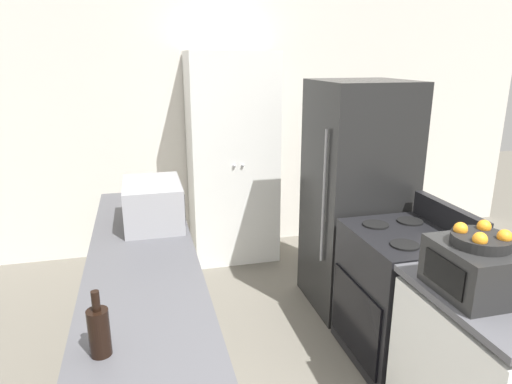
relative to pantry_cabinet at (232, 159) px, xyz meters
The scene contains 10 objects.
wall_back 0.45m from the pantry_cabinet, 105.10° to the left, with size 7.00×0.06×2.60m.
counter_left 2.12m from the pantry_cabinet, 115.98° to the right, with size 0.60×2.58×0.90m.
counter_right 2.86m from the pantry_cabinet, 75.23° to the right, with size 0.60×0.82×0.90m.
pantry_cabinet is the anchor object (origin of this frame).
stove 2.13m from the pantry_cabinet, 69.03° to the right, with size 0.66×0.73×1.06m.
refrigerator 1.39m from the pantry_cabinet, 56.95° to the right, with size 0.71×0.71×1.81m.
microwave 1.58m from the pantry_cabinet, 120.72° to the right, with size 0.37×0.52×0.29m.
wine_bottle 2.92m from the pantry_cabinet, 111.24° to the right, with size 0.08×0.08×0.26m.
toaster_oven 2.74m from the pantry_cabinet, 77.07° to the right, with size 0.34×0.40×0.24m.
fruit_bowl 2.74m from the pantry_cabinet, 76.91° to the right, with size 0.27×0.27×0.09m.
Camera 1 is at (-0.77, -1.06, 1.97)m, focal length 32.00 mm.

